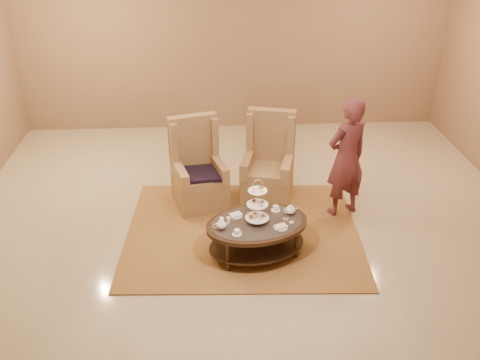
{
  "coord_description": "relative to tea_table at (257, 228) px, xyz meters",
  "views": [
    {
      "loc": [
        -0.45,
        -5.91,
        4.07
      ],
      "look_at": [
        -0.1,
        0.2,
        0.8
      ],
      "focal_mm": 40.0,
      "sensor_mm": 36.0,
      "label": 1
    }
  ],
  "objects": [
    {
      "name": "ceiling",
      "position": [
        -0.08,
        0.33,
        -0.39
      ],
      "size": [
        8.0,
        8.0,
        0.02
      ],
      "primitive_type": "cube",
      "color": "beige",
      "rests_on": "ground"
    },
    {
      "name": "ground",
      "position": [
        -0.08,
        0.33,
        -0.39
      ],
      "size": [
        8.0,
        8.0,
        0.0
      ],
      "primitive_type": "plane",
      "color": "#BEB08D",
      "rests_on": "ground"
    },
    {
      "name": "rug",
      "position": [
        -0.15,
        0.51,
        -0.39
      ],
      "size": [
        3.25,
        2.76,
        0.02
      ],
      "rotation": [
        0.0,
        0.0,
        -0.05
      ],
      "color": "#A77F3B",
      "rests_on": "ground"
    },
    {
      "name": "armchair_left",
      "position": [
        -0.75,
        1.38,
        0.05
      ],
      "size": [
        0.87,
        0.89,
        1.3
      ],
      "rotation": [
        0.0,
        0.0,
        0.28
      ],
      "color": "#9B7749",
      "rests_on": "ground"
    },
    {
      "name": "armchair_right",
      "position": [
        0.3,
        1.51,
        0.05
      ],
      "size": [
        0.87,
        0.89,
        1.32
      ],
      "rotation": [
        0.0,
        0.0,
        -0.25
      ],
      "color": "#9B7749",
      "rests_on": "ground"
    },
    {
      "name": "wall_back",
      "position": [
        -0.08,
        4.33,
        1.36
      ],
      "size": [
        8.0,
        0.04,
        3.5
      ],
      "primitive_type": "cube",
      "color": "#906D4E",
      "rests_on": "ground"
    },
    {
      "name": "tea_table",
      "position": [
        0.0,
        0.0,
        0.0
      ],
      "size": [
        1.47,
        1.17,
        1.08
      ],
      "rotation": [
        0.0,
        0.0,
        0.24
      ],
      "color": "black",
      "rests_on": "ground"
    },
    {
      "name": "person",
      "position": [
        1.31,
        0.95,
        0.48
      ],
      "size": [
        0.75,
        0.64,
        1.74
      ],
      "rotation": [
        0.0,
        0.0,
        3.57
      ],
      "color": "#5E282D",
      "rests_on": "ground"
    }
  ]
}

